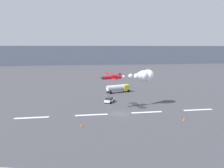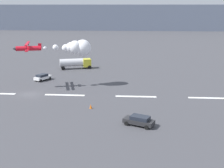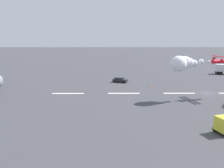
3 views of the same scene
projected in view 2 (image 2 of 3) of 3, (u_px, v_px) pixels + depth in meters
The scene contains 10 objects.
ground_plane at pixel (30, 94), 61.00m from camera, with size 440.00×440.00×0.00m, color #424247.
runway_stripe_4 at pixel (65, 95), 60.51m from camera, with size 8.00×0.90×0.01m, color white.
runway_stripe_5 at pixel (136, 96), 59.54m from camera, with size 8.00×0.90×0.01m, color white.
runway_stripe_6 at pixel (209, 98), 58.57m from camera, with size 8.00×0.90×0.01m, color white.
mountain_ridge_distant at pixel (106, 17), 218.96m from camera, with size 396.00×16.00×17.86m, color slate.
stunt_biplane_red at pixel (74, 48), 65.10m from camera, with size 15.95×8.46×3.60m.
fuel_tanker_truck at pixel (76, 63), 85.20m from camera, with size 8.97×5.11×2.90m.
followme_car_yellow at pixel (139, 120), 44.98m from camera, with size 4.89×3.51×1.52m.
airport_staff_sedan at pixel (43, 77), 72.21m from camera, with size 3.65×4.54×1.52m.
traffic_cone_far at pixel (91, 106), 52.55m from camera, with size 0.44×0.44×0.75m, color orange.
Camera 2 is at (20.60, -57.20, 17.33)m, focal length 48.72 mm.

